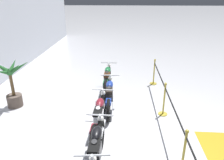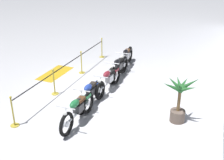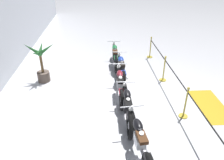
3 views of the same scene
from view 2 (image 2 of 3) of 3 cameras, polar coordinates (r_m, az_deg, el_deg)
name	(u,v)px [view 2 (image 2 of 3)]	position (r m, az deg, el deg)	size (l,w,h in m)	color
ground_plane	(95,87)	(11.55, -3.56, -1.51)	(120.00, 120.00, 0.00)	silver
motorcycle_black_0	(126,58)	(13.50, 2.90, 4.55)	(2.38, 0.62, 0.98)	black
motorcycle_black_1	(118,68)	(12.23, 1.28, 2.50)	(2.19, 0.62, 0.96)	black
motorcycle_maroon_2	(108,80)	(11.05, -0.72, -0.01)	(2.29, 0.62, 0.94)	black
motorcycle_blue_3	(90,93)	(10.03, -4.48, -2.70)	(2.09, 0.62, 0.92)	black
motorcycle_green_4	(78,110)	(8.97, -7.00, -6.09)	(2.18, 0.62, 0.96)	black
potted_palm_left_of_row	(179,100)	(9.11, 13.49, -3.98)	(0.99, 1.10, 1.64)	brown
stanchion_far_left	(82,58)	(12.86, -6.09, 4.45)	(7.22, 0.28, 1.05)	gold
stanchion_mid_left	(82,66)	(12.91, -6.20, 2.91)	(0.28, 0.28, 1.05)	gold
stanchion_mid_right	(54,86)	(11.05, -11.63, -1.15)	(0.28, 0.28, 1.05)	gold
stanchion_far_right	(13,116)	(9.36, -19.40, -6.90)	(0.28, 0.28, 1.05)	gold
floor_banner	(55,73)	(13.18, -11.46, 1.36)	(1.95, 0.88, 0.01)	#B78E19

